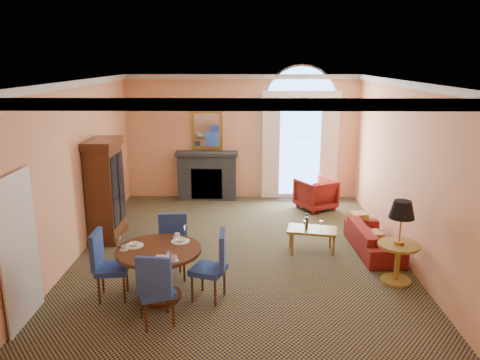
{
  "coord_description": "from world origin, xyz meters",
  "views": [
    {
      "loc": [
        0.13,
        -8.25,
        3.56
      ],
      "look_at": [
        0.0,
        0.5,
        1.3
      ],
      "focal_mm": 35.0,
      "sensor_mm": 36.0,
      "label": 1
    }
  ],
  "objects_px": {
    "armchair": "(316,194)",
    "coffee_table": "(312,231)",
    "dining_table": "(159,262)",
    "sofa": "(374,238)",
    "armoire": "(105,191)",
    "side_table": "(400,232)"
  },
  "relations": [
    {
      "from": "armoire",
      "to": "side_table",
      "type": "height_order",
      "value": "armoire"
    },
    {
      "from": "dining_table",
      "to": "armchair",
      "type": "distance_m",
      "value": 5.4
    },
    {
      "from": "armchair",
      "to": "coffee_table",
      "type": "height_order",
      "value": "coffee_table"
    },
    {
      "from": "coffee_table",
      "to": "armoire",
      "type": "bearing_deg",
      "value": -178.18
    },
    {
      "from": "armchair",
      "to": "coffee_table",
      "type": "relative_size",
      "value": 0.84
    },
    {
      "from": "dining_table",
      "to": "coffee_table",
      "type": "relative_size",
      "value": 1.3
    },
    {
      "from": "armoire",
      "to": "sofa",
      "type": "distance_m",
      "value": 5.36
    },
    {
      "from": "armchair",
      "to": "coffee_table",
      "type": "xyz_separation_m",
      "value": [
        -0.45,
        -2.66,
        0.05
      ]
    },
    {
      "from": "armoire",
      "to": "dining_table",
      "type": "xyz_separation_m",
      "value": [
        1.53,
        -2.52,
        -0.39
      ]
    },
    {
      "from": "sofa",
      "to": "armchair",
      "type": "distance_m",
      "value": 2.72
    },
    {
      "from": "sofa",
      "to": "armchair",
      "type": "xyz_separation_m",
      "value": [
        -0.73,
        2.62,
        0.12
      ]
    },
    {
      "from": "dining_table",
      "to": "coffee_table",
      "type": "bearing_deg",
      "value": 35.54
    },
    {
      "from": "dining_table",
      "to": "armchair",
      "type": "height_order",
      "value": "dining_table"
    },
    {
      "from": "coffee_table",
      "to": "side_table",
      "type": "distance_m",
      "value": 1.8
    },
    {
      "from": "armoire",
      "to": "armchair",
      "type": "distance_m",
      "value": 4.98
    },
    {
      "from": "armchair",
      "to": "coffee_table",
      "type": "bearing_deg",
      "value": 51.06
    },
    {
      "from": "dining_table",
      "to": "coffee_table",
      "type": "xyz_separation_m",
      "value": [
        2.56,
        1.82,
        -0.17
      ]
    },
    {
      "from": "dining_table",
      "to": "coffee_table",
      "type": "distance_m",
      "value": 3.14
    },
    {
      "from": "armoire",
      "to": "coffee_table",
      "type": "xyz_separation_m",
      "value": [
        4.09,
        -0.69,
        -0.56
      ]
    },
    {
      "from": "sofa",
      "to": "dining_table",
      "type": "bearing_deg",
      "value": 113.28
    },
    {
      "from": "armoire",
      "to": "side_table",
      "type": "bearing_deg",
      "value": -19.81
    },
    {
      "from": "dining_table",
      "to": "armchair",
      "type": "relative_size",
      "value": 1.55
    }
  ]
}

